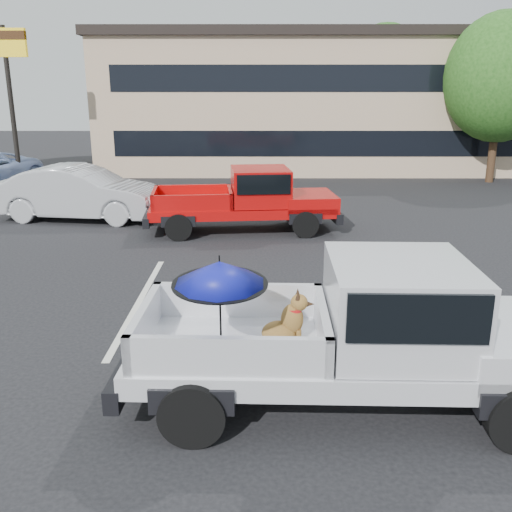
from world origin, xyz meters
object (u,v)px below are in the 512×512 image
object	(u,v)px
silver_pickup	(377,327)
motel_sign	(7,64)
red_pickup	(255,197)
silver_sedan	(80,193)
tree_right	(501,78)
tree_back	(384,76)

from	to	relation	value
silver_pickup	motel_sign	bearing A→B (deg)	125.92
red_pickup	silver_sedan	distance (m)	5.42
motel_sign	silver_pickup	world-z (taller)	motel_sign
motel_sign	red_pickup	bearing A→B (deg)	-35.54
motel_sign	silver_pickup	bearing A→B (deg)	-55.56
motel_sign	red_pickup	size ratio (longest dim) A/B	1.10
tree_right	red_pickup	world-z (taller)	tree_right
red_pickup	silver_pickup	bearing A→B (deg)	-85.95
tree_back	silver_pickup	size ratio (longest dim) A/B	1.24
tree_back	silver_sedan	size ratio (longest dim) A/B	1.45
tree_right	red_pickup	size ratio (longest dim) A/B	1.25
silver_pickup	red_pickup	distance (m)	9.18
red_pickup	tree_back	bearing A→B (deg)	61.81
tree_right	silver_sedan	size ratio (longest dim) A/B	1.38
tree_back	silver_pickup	world-z (taller)	tree_back
motel_sign	red_pickup	world-z (taller)	motel_sign
red_pickup	silver_sedan	xyz separation A→B (m)	(-5.24, 1.41, -0.14)
silver_pickup	tree_right	bearing A→B (deg)	66.14
tree_back	silver_sedan	xyz separation A→B (m)	(-12.10, -15.12, -3.60)
tree_right	tree_back	world-z (taller)	tree_back
tree_back	tree_right	bearing A→B (deg)	-69.44
silver_pickup	red_pickup	xyz separation A→B (m)	(-1.54, 9.05, -0.10)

